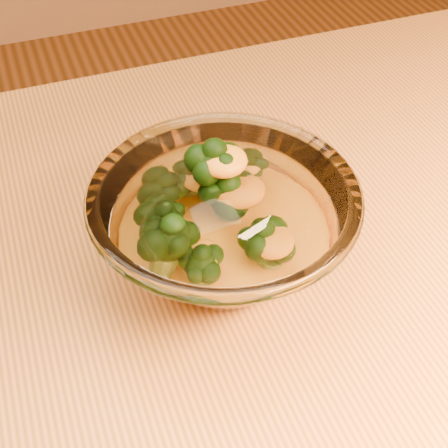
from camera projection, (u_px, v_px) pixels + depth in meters
name	position (u px, v px, depth m)	size (l,w,h in m)	color
table	(234.00, 431.00, 0.49)	(1.20, 0.80, 0.75)	#D27F3F
glass_bowl	(224.00, 228.00, 0.45)	(0.19, 0.19, 0.09)	white
cheese_sauce	(224.00, 245.00, 0.47)	(0.11, 0.11, 0.03)	orange
broccoli_heap	(207.00, 207.00, 0.45)	(0.12, 0.11, 0.08)	black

